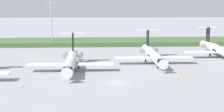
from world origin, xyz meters
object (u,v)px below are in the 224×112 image
Objects in this scene: regional_jet_second at (71,61)px; safety_cone_rear_marker at (189,78)px; safety_cone_front_marker at (164,79)px; regional_jet_third at (153,55)px; safety_cone_mid_marker at (178,78)px; regional_jet_fourth at (218,49)px; antenna_mast at (51,18)px.

regional_jet_second is 56.36× the size of safety_cone_rear_marker.
regional_jet_second reaches higher than safety_cone_front_marker.
safety_cone_mid_marker is (2.27, -21.75, -2.26)m from regional_jet_third.
regional_jet_second is 56.36× the size of safety_cone_mid_marker.
safety_cone_rear_marker is at bearing -120.20° from regional_jet_fourth.
safety_cone_rear_marker is (6.01, 0.69, 0.00)m from safety_cone_front_marker.
antenna_mast is (-11.00, 51.47, 8.45)m from regional_jet_second.
antenna_mast reaches higher than safety_cone_rear_marker.
regional_jet_fourth is 66.91m from antenna_mast.
safety_cone_front_marker is 1.00× the size of safety_cone_mid_marker.
regional_jet_fourth reaches higher than safety_cone_front_marker.
regional_jet_second is 26.22m from safety_cone_front_marker.
regional_jet_fourth is at bearing -29.33° from antenna_mast.
safety_cone_front_marker is (22.56, -13.16, -2.26)m from regional_jet_second.
safety_cone_rear_marker is (4.87, -21.74, -2.26)m from regional_jet_third.
regional_jet_fourth is at bearing 59.80° from safety_cone_rear_marker.
antenna_mast is at bearing 120.03° from safety_cone_mid_marker.
antenna_mast is at bearing 121.75° from safety_cone_rear_marker.
safety_cone_rear_marker is (-18.30, -31.43, -2.26)m from regional_jet_fourth.
safety_cone_mid_marker is (25.98, -12.48, -2.26)m from regional_jet_second.
antenna_mast is 48.39× the size of safety_cone_rear_marker.
antenna_mast reaches higher than safety_cone_mid_marker.
regional_jet_second is 1.00× the size of regional_jet_fourth.
regional_jet_second is at bearing -157.97° from regional_jet_fourth.
regional_jet_fourth is 56.36× the size of safety_cone_rear_marker.
regional_jet_second is at bearing -77.94° from antenna_mast.
regional_jet_third is at bearing 95.97° from safety_cone_mid_marker.
regional_jet_third is at bearing -50.58° from antenna_mast.
safety_cone_rear_marker is (2.59, 0.01, 0.00)m from safety_cone_mid_marker.
regional_jet_second is 1.00× the size of regional_jet_third.
antenna_mast reaches higher than safety_cone_front_marker.
regional_jet_second is at bearing -158.65° from regional_jet_third.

